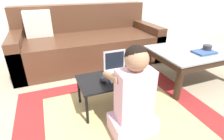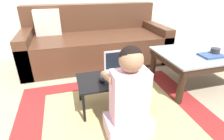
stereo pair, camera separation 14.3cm
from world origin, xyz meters
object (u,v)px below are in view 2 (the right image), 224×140
at_px(computer_mouse, 103,79).
at_px(person_seated, 129,98).
at_px(cup_on_table, 215,52).
at_px(laptop, 118,72).
at_px(coffee_table, 201,57).
at_px(laptop_desk, 111,81).
at_px(book_on_table, 211,55).
at_px(couch, 95,42).

bearing_deg(computer_mouse, person_seated, -70.91).
relative_size(person_seated, cup_on_table, 7.94).
bearing_deg(laptop, coffee_table, 5.72).
xyz_separation_m(coffee_table, person_seated, (-1.08, -0.51, -0.01)).
bearing_deg(laptop, computer_mouse, -159.77).
bearing_deg(laptop_desk, book_on_table, 0.44).
bearing_deg(person_seated, laptop_desk, 95.00).
bearing_deg(laptop, cup_on_table, -0.18).
height_order(computer_mouse, book_on_table, book_on_table).
relative_size(couch, computer_mouse, 20.64).
bearing_deg(cup_on_table, computer_mouse, -177.44).
bearing_deg(laptop, couch, 89.63).
bearing_deg(cup_on_table, couch, 132.28).
xyz_separation_m(computer_mouse, person_seated, (0.12, -0.35, 0.01)).
distance_m(coffee_table, computer_mouse, 1.21).
height_order(coffee_table, person_seated, person_seated).
xyz_separation_m(laptop_desk, laptop, (0.08, 0.04, 0.07)).
distance_m(couch, book_on_table, 1.61).
relative_size(couch, book_on_table, 8.69).
distance_m(cup_on_table, book_on_table, 0.07).
xyz_separation_m(couch, coffee_table, (1.03, -1.10, 0.06)).
bearing_deg(book_on_table, computer_mouse, -178.54).
distance_m(person_seated, book_on_table, 1.15).
distance_m(laptop_desk, laptop, 0.11).
height_order(computer_mouse, person_seated, person_seated).
distance_m(coffee_table, person_seated, 1.20).
bearing_deg(couch, laptop_desk, -93.81).
distance_m(coffee_table, book_on_table, 0.15).
relative_size(laptop_desk, computer_mouse, 6.15).
relative_size(laptop, cup_on_table, 2.41).
height_order(coffee_table, cup_on_table, cup_on_table).
relative_size(coffee_table, laptop_desk, 1.57).
bearing_deg(coffee_table, cup_on_table, -58.04).
relative_size(laptop, computer_mouse, 2.23).
xyz_separation_m(coffee_table, book_on_table, (0.00, -0.13, 0.07)).
height_order(laptop_desk, cup_on_table, cup_on_table).
bearing_deg(person_seated, couch, 88.21).
bearing_deg(couch, cup_on_table, -47.72).
distance_m(person_seated, cup_on_table, 1.22).
relative_size(coffee_table, cup_on_table, 10.49).
bearing_deg(couch, person_seated, -91.79).
xyz_separation_m(person_seated, cup_on_table, (1.15, 0.41, 0.11)).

